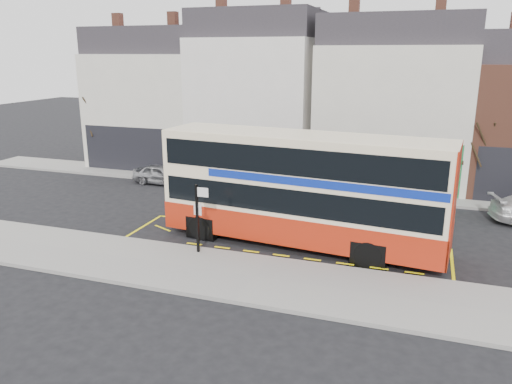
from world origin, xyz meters
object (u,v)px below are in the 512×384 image
(street_tree_right, at_px, (479,131))
(street_tree_left, at_px, (96,105))
(double_decker_bus, at_px, (303,188))
(car_grey, at_px, (347,189))
(car_silver, at_px, (161,174))
(bus_stop_post, at_px, (199,212))

(street_tree_right, bearing_deg, street_tree_left, 179.14)
(double_decker_bus, relative_size, car_grey, 3.08)
(double_decker_bus, height_order, car_silver, double_decker_bus)
(car_silver, xyz_separation_m, street_tree_right, (18.48, 2.65, 3.32))
(car_silver, bearing_deg, bus_stop_post, -141.38)
(double_decker_bus, height_order, bus_stop_post, double_decker_bus)
(street_tree_right, bearing_deg, car_grey, -159.90)
(car_grey, bearing_deg, street_tree_right, -74.79)
(bus_stop_post, bearing_deg, double_decker_bus, 34.82)
(bus_stop_post, relative_size, street_tree_left, 0.44)
(car_grey, height_order, street_tree_right, street_tree_right)
(double_decker_bus, height_order, car_grey, double_decker_bus)
(car_silver, relative_size, street_tree_right, 0.63)
(bus_stop_post, distance_m, street_tree_right, 16.89)
(car_grey, bearing_deg, car_silver, 86.04)
(double_decker_bus, xyz_separation_m, street_tree_right, (7.51, 9.93, 1.39))
(car_silver, relative_size, car_grey, 0.91)
(car_silver, bearing_deg, street_tree_right, -79.72)
(car_silver, distance_m, street_tree_right, 18.96)
(bus_stop_post, height_order, street_tree_left, street_tree_left)
(bus_stop_post, relative_size, car_grey, 0.71)
(street_tree_left, bearing_deg, car_silver, -24.27)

